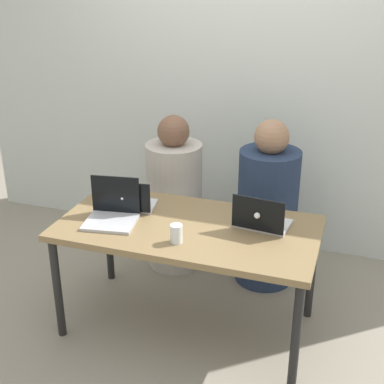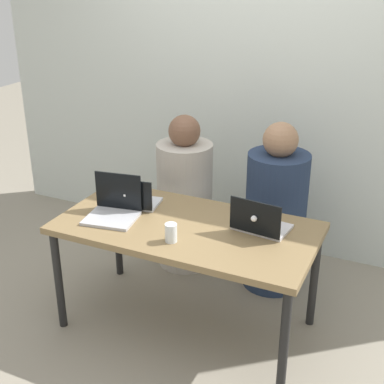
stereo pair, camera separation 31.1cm
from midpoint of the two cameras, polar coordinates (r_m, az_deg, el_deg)
ground_plane at (r=3.51m, az=2.07°, el=-13.96°), size 12.00×12.00×0.00m
back_wall at (r=4.08m, az=9.50°, el=11.56°), size 4.50×0.10×2.61m
desk at (r=3.15m, az=2.24°, el=-4.64°), size 1.52×0.78×0.71m
person_on_left at (r=3.90m, az=1.51°, el=-0.96°), size 0.44×0.44×1.16m
person_on_right at (r=3.71m, az=11.27°, el=-2.59°), size 0.49×0.49×1.19m
laptop_back_left at (r=3.35m, az=-3.92°, el=-0.83°), size 0.36×0.26×0.20m
laptop_front_left at (r=3.22m, az=-5.60°, el=-1.79°), size 0.33×0.31×0.25m
laptop_back_right at (r=3.08m, az=10.13°, el=-3.42°), size 0.33×0.26×0.21m
water_glass_center at (r=2.93m, az=0.79°, el=-4.57°), size 0.07×0.07×0.11m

